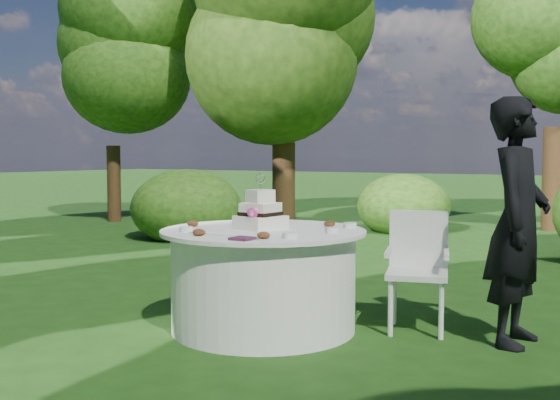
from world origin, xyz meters
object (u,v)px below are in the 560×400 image
object	(u,v)px
cake	(260,214)
chair	(418,262)
napkins	(242,239)
table	(263,279)
guest	(518,221)

from	to	relation	value
cake	chair	world-z (taller)	cake
napkins	cake	distance (m)	0.66
table	cake	size ratio (longest dim) A/B	3.67
guest	chair	size ratio (longest dim) A/B	1.93
napkins	table	xyz separation A→B (m)	(-0.22, 0.58, -0.39)
napkins	guest	size ratio (longest dim) A/B	0.08
napkins	guest	bearing A→B (deg)	38.44
napkins	table	bearing A→B (deg)	110.39
cake	guest	bearing A→B (deg)	18.73
guest	chair	bearing A→B (deg)	89.48
napkins	guest	world-z (taller)	guest
table	cake	distance (m)	0.50
table	chair	xyz separation A→B (m)	(1.00, 0.63, 0.13)
table	napkins	bearing A→B (deg)	-69.61
napkins	cake	size ratio (longest dim) A/B	0.33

